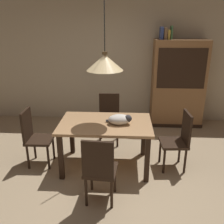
{
  "coord_description": "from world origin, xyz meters",
  "views": [
    {
      "loc": [
        0.14,
        -2.99,
        2.22
      ],
      "look_at": [
        -0.06,
        0.71,
        0.85
      ],
      "focal_mm": 40.1,
      "sensor_mm": 36.0,
      "label": 1
    }
  ],
  "objects": [
    {
      "name": "dining_table",
      "position": [
        -0.15,
        0.51,
        0.65
      ],
      "size": [
        1.4,
        0.9,
        0.75
      ],
      "color": "tan",
      "rests_on": "ground"
    },
    {
      "name": "cat_sleeping",
      "position": [
        0.08,
        0.47,
        0.83
      ],
      "size": [
        0.39,
        0.25,
        0.16
      ],
      "color": "silver",
      "rests_on": "dining_table"
    },
    {
      "name": "pendant_lamp",
      "position": [
        -0.15,
        0.51,
        1.66
      ],
      "size": [
        0.52,
        0.52,
        1.3
      ],
      "color": "beige"
    },
    {
      "name": "book_yellow_short",
      "position": [
        0.99,
        2.32,
        1.94
      ],
      "size": [
        0.04,
        0.2,
        0.18
      ],
      "primitive_type": "cube",
      "color": "gold",
      "rests_on": "hutch_bookcase"
    },
    {
      "name": "hutch_bookcase",
      "position": [
        1.27,
        2.32,
        0.89
      ],
      "size": [
        1.12,
        0.45,
        1.85
      ],
      "color": "olive",
      "rests_on": "ground"
    },
    {
      "name": "ground",
      "position": [
        0.0,
        0.0,
        0.0
      ],
      "size": [
        10.0,
        10.0,
        0.0
      ],
      "primitive_type": "plane",
      "color": "tan"
    },
    {
      "name": "chair_far_back",
      "position": [
        -0.15,
        1.39,
        0.51
      ],
      "size": [
        0.41,
        0.41,
        0.93
      ],
      "color": "black",
      "rests_on": "ground"
    },
    {
      "name": "back_wall",
      "position": [
        0.0,
        2.65,
        1.45
      ],
      "size": [
        6.4,
        0.1,
        2.9
      ],
      "primitive_type": "cube",
      "color": "beige",
      "rests_on": "ground"
    },
    {
      "name": "chair_right_side",
      "position": [
        0.98,
        0.52,
        0.51
      ],
      "size": [
        0.42,
        0.42,
        0.93
      ],
      "color": "black",
      "rests_on": "ground"
    },
    {
      "name": "book_blue_wide",
      "position": [
        0.85,
        2.32,
        1.97
      ],
      "size": [
        0.06,
        0.24,
        0.24
      ],
      "primitive_type": "cube",
      "color": "#384C93",
      "rests_on": "hutch_bookcase"
    },
    {
      "name": "book_brown_thick",
      "position": [
        0.93,
        2.32,
        1.96
      ],
      "size": [
        0.06,
        0.24,
        0.22
      ],
      "primitive_type": "cube",
      "color": "brown",
      "rests_on": "hutch_bookcase"
    },
    {
      "name": "book_green_slim",
      "position": [
        1.05,
        2.32,
        1.98
      ],
      "size": [
        0.03,
        0.2,
        0.26
      ],
      "primitive_type": "cube",
      "color": "#427A4C",
      "rests_on": "hutch_bookcase"
    },
    {
      "name": "chair_near_front",
      "position": [
        -0.15,
        -0.36,
        0.51
      ],
      "size": [
        0.43,
        0.43,
        0.93
      ],
      "color": "black",
      "rests_on": "ground"
    },
    {
      "name": "chair_left_side",
      "position": [
        -1.28,
        0.51,
        0.51
      ],
      "size": [
        0.41,
        0.41,
        0.93
      ],
      "color": "black",
      "rests_on": "ground"
    }
  ]
}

